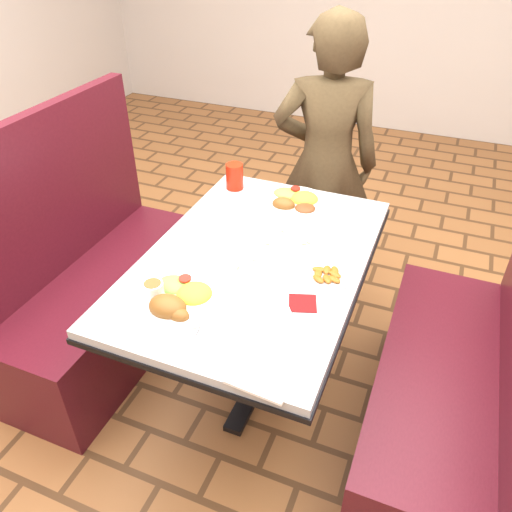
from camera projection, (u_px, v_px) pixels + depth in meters
name	position (u px, v px, depth m)	size (l,w,h in m)	color
dining_table	(256.00, 276.00, 1.95)	(0.81, 1.21, 0.75)	silver
booth_bench_left	(102.00, 291.00, 2.38)	(0.47, 1.20, 1.17)	#52121E
booth_bench_right	(450.00, 392.00, 1.89)	(0.47, 1.20, 1.17)	#52121E
diner_person	(325.00, 165.00, 2.56)	(0.54, 0.36, 1.49)	brown
near_dinner_plate	(178.00, 295.00, 1.66)	(0.30, 0.30, 0.09)	white
far_dinner_plate	(295.00, 199.00, 2.20)	(0.30, 0.30, 0.08)	white
plantain_plate	(327.00, 276.00, 1.78)	(0.16, 0.16, 0.03)	white
maroon_napkin	(303.00, 303.00, 1.67)	(0.09, 0.09, 0.00)	#640F10
spoon_utensil	(286.00, 304.00, 1.66)	(0.01, 0.12, 0.00)	silver
red_tumbler	(235.00, 176.00, 2.31)	(0.08, 0.08, 0.12)	red
paper_napkin	(262.00, 376.00, 1.41)	(0.18, 0.13, 0.01)	white
knife_utensil	(204.00, 317.00, 1.60)	(0.01, 0.16, 0.00)	silver
fork_utensil	(184.00, 307.00, 1.64)	(0.01, 0.16, 0.00)	silver
lettuce_shreds	(271.00, 250.00, 1.93)	(0.28, 0.32, 0.00)	#7CB94A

